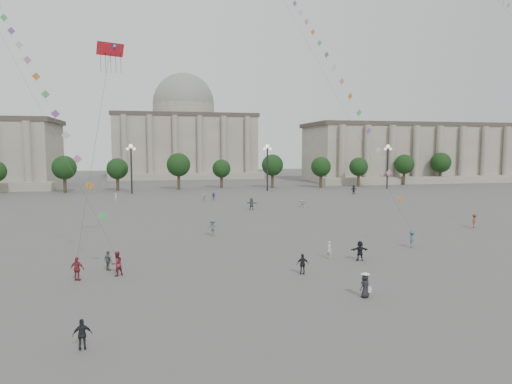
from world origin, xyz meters
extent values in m
plane|color=#53504E|center=(0.00, 0.00, 0.00)|extent=(360.00, 360.00, 0.00)
cube|color=gray|center=(75.00, 95.00, 8.00)|extent=(80.00, 22.00, 16.00)
cube|color=#483F35|center=(75.00, 95.00, 16.60)|extent=(81.60, 22.44, 1.20)
cube|color=gray|center=(75.00, 82.00, 1.00)|extent=(84.00, 4.00, 2.00)
cube|color=gray|center=(0.00, 130.00, 10.00)|extent=(46.00, 30.00, 20.00)
cube|color=#483F35|center=(0.00, 130.00, 20.60)|extent=(46.92, 30.60, 1.20)
cube|color=gray|center=(0.00, 113.00, 1.00)|extent=(48.30, 4.00, 2.00)
cylinder|color=gray|center=(0.00, 130.00, 22.50)|extent=(21.00, 21.00, 5.00)
sphere|color=gray|center=(0.00, 130.00, 25.00)|extent=(21.00, 21.00, 21.00)
cylinder|color=#37281B|center=(-42.00, 78.00, 1.76)|extent=(0.70, 0.70, 3.52)
sphere|color=black|center=(-42.00, 78.00, 5.44)|extent=(5.12, 5.12, 5.12)
cylinder|color=#37281B|center=(-30.00, 78.00, 1.76)|extent=(0.70, 0.70, 3.52)
sphere|color=black|center=(-30.00, 78.00, 5.44)|extent=(5.12, 5.12, 5.12)
cylinder|color=#37281B|center=(-18.00, 78.00, 1.76)|extent=(0.70, 0.70, 3.52)
sphere|color=black|center=(-18.00, 78.00, 5.44)|extent=(5.12, 5.12, 5.12)
cylinder|color=#37281B|center=(-6.00, 78.00, 1.76)|extent=(0.70, 0.70, 3.52)
sphere|color=black|center=(-6.00, 78.00, 5.44)|extent=(5.12, 5.12, 5.12)
cylinder|color=#37281B|center=(6.00, 78.00, 1.76)|extent=(0.70, 0.70, 3.52)
sphere|color=black|center=(6.00, 78.00, 5.44)|extent=(5.12, 5.12, 5.12)
cylinder|color=#37281B|center=(18.00, 78.00, 1.76)|extent=(0.70, 0.70, 3.52)
sphere|color=black|center=(18.00, 78.00, 5.44)|extent=(5.12, 5.12, 5.12)
cylinder|color=#37281B|center=(30.00, 78.00, 1.76)|extent=(0.70, 0.70, 3.52)
sphere|color=black|center=(30.00, 78.00, 5.44)|extent=(5.12, 5.12, 5.12)
cylinder|color=#37281B|center=(42.00, 78.00, 1.76)|extent=(0.70, 0.70, 3.52)
sphere|color=black|center=(42.00, 78.00, 5.44)|extent=(5.12, 5.12, 5.12)
cylinder|color=#37281B|center=(54.00, 78.00, 1.76)|extent=(0.70, 0.70, 3.52)
sphere|color=black|center=(54.00, 78.00, 5.44)|extent=(5.12, 5.12, 5.12)
cylinder|color=#37281B|center=(66.00, 78.00, 1.76)|extent=(0.70, 0.70, 3.52)
sphere|color=black|center=(66.00, 78.00, 5.44)|extent=(5.12, 5.12, 5.12)
cylinder|color=#262628|center=(-15.00, 70.00, 5.00)|extent=(0.36, 0.36, 10.00)
sphere|color=#FFE5B2|center=(-15.00, 70.00, 10.20)|extent=(0.90, 0.90, 0.90)
sphere|color=#FFE5B2|center=(-15.70, 70.00, 9.60)|extent=(0.60, 0.60, 0.60)
sphere|color=#FFE5B2|center=(-14.30, 70.00, 9.60)|extent=(0.60, 0.60, 0.60)
cylinder|color=#262628|center=(15.00, 70.00, 5.00)|extent=(0.36, 0.36, 10.00)
sphere|color=#FFE5B2|center=(15.00, 70.00, 10.20)|extent=(0.90, 0.90, 0.90)
sphere|color=#FFE5B2|center=(14.30, 70.00, 9.60)|extent=(0.60, 0.60, 0.60)
sphere|color=#FFE5B2|center=(15.70, 70.00, 9.60)|extent=(0.60, 0.60, 0.60)
cylinder|color=#262628|center=(45.00, 70.00, 5.00)|extent=(0.36, 0.36, 10.00)
sphere|color=#FFE5B2|center=(45.00, 70.00, 10.20)|extent=(0.90, 0.90, 0.90)
sphere|color=#FFE5B2|center=(44.30, 70.00, 9.60)|extent=(0.60, 0.60, 0.60)
sphere|color=#FFE5B2|center=(45.70, 70.00, 9.60)|extent=(0.60, 0.60, 0.60)
imported|color=#3A4F83|center=(0.63, 53.86, 0.76)|extent=(0.90, 0.38, 1.52)
imported|color=black|center=(7.29, 5.00, 0.86)|extent=(1.63, 0.60, 1.73)
imported|color=silver|center=(-1.35, 52.42, 0.78)|extent=(1.30, 1.41, 1.57)
imported|color=#5E5F63|center=(-3.83, 18.96, 0.95)|extent=(1.37, 1.02, 1.89)
imported|color=silver|center=(13.86, 40.71, 0.85)|extent=(1.64, 1.11, 1.70)
imported|color=brown|center=(28.17, 17.17, 0.88)|extent=(1.25, 1.28, 1.76)
imported|color=#232328|center=(31.29, 59.01, 0.96)|extent=(1.87, 1.02, 1.93)
imported|color=white|center=(-17.05, 54.66, 0.80)|extent=(0.41, 0.60, 1.60)
imported|color=#5A5B5F|center=(4.87, 39.24, 0.95)|extent=(1.84, 1.20, 1.90)
imported|color=silver|center=(4.97, 6.31, 0.77)|extent=(0.59, 0.67, 1.54)
imported|color=maroon|center=(-15.67, 3.82, 0.89)|extent=(1.13, 0.77, 1.78)
imported|color=black|center=(1.07, 1.90, 0.80)|extent=(0.98, 0.52, 1.60)
imported|color=#5A5B5F|center=(-13.73, 6.20, 0.81)|extent=(0.89, 0.99, 1.62)
imported|color=black|center=(-13.50, -8.50, 0.77)|extent=(0.94, 0.51, 1.53)
imported|color=maroon|center=(-12.93, 4.57, 0.94)|extent=(1.16, 1.13, 1.88)
imported|color=#345876|center=(14.60, 8.79, 0.83)|extent=(1.14, 1.23, 1.66)
imported|color=black|center=(3.31, -4.24, 0.79)|extent=(0.91, 0.79, 1.57)
cone|color=white|center=(3.31, -4.24, 1.62)|extent=(0.52, 0.52, 0.14)
cylinder|color=white|center=(3.31, -4.24, 1.56)|extent=(0.60, 0.60, 0.02)
cube|color=white|center=(3.56, -4.39, 0.55)|extent=(0.22, 0.10, 0.35)
cube|color=red|center=(-13.36, 9.28, 17.88)|extent=(2.24, 1.29, 1.02)
cube|color=#198E3D|center=(-13.71, 9.24, 18.13)|extent=(0.40, 0.31, 0.34)
cube|color=#2235B9|center=(-13.01, 9.24, 18.13)|extent=(0.40, 0.31, 0.34)
sphere|color=yellow|center=(-13.71, 9.20, 18.13)|extent=(0.20, 0.20, 0.20)
sphere|color=yellow|center=(-13.01, 9.20, 18.13)|extent=(0.20, 0.20, 0.20)
cylinder|color=#3F3F3F|center=(-14.52, 6.55, 9.74)|extent=(0.02, 0.02, 17.32)
cube|color=#57BD67|center=(-14.06, 6.31, 4.38)|extent=(0.76, 0.25, 0.76)
cube|color=orange|center=(-15.20, 8.05, 6.69)|extent=(0.76, 0.25, 0.76)
cube|color=pink|center=(-16.33, 9.79, 8.83)|extent=(0.76, 0.25, 0.76)
cube|color=silver|center=(-17.46, 11.53, 10.86)|extent=(0.76, 0.25, 0.76)
cube|color=#9155AB|center=(-18.59, 13.27, 12.81)|extent=(0.76, 0.25, 0.76)
cube|color=#57BD67|center=(-19.73, 15.01, 14.71)|extent=(0.76, 0.25, 0.76)
cube|color=orange|center=(-20.86, 16.76, 16.55)|extent=(0.76, 0.25, 0.76)
cube|color=pink|center=(-21.99, 18.50, 18.36)|extent=(0.76, 0.25, 0.76)
cube|color=silver|center=(-23.12, 20.24, 20.14)|extent=(0.76, 0.25, 0.76)
cube|color=#9155AB|center=(-24.25, 21.98, 21.89)|extent=(0.76, 0.25, 0.76)
cube|color=#57BD67|center=(-25.39, 23.72, 23.61)|extent=(0.76, 0.25, 0.76)
cylinder|color=#3F3F3F|center=(11.14, 33.00, 25.74)|extent=(0.02, 0.02, 68.86)
cube|color=orange|center=(14.32, 10.73, 4.64)|extent=(0.76, 0.25, 0.76)
cube|color=pink|center=(14.05, 12.66, 7.16)|extent=(0.76, 0.25, 0.76)
cube|color=silver|center=(13.77, 14.60, 9.50)|extent=(0.76, 0.25, 0.76)
cube|color=#9155AB|center=(13.49, 16.54, 11.71)|extent=(0.76, 0.25, 0.76)
cube|color=#57BD67|center=(13.22, 18.47, 13.84)|extent=(0.76, 0.25, 0.76)
cube|color=orange|center=(12.94, 20.41, 15.91)|extent=(0.76, 0.25, 0.76)
cube|color=pink|center=(12.66, 22.35, 17.93)|extent=(0.76, 0.25, 0.76)
cube|color=silver|center=(12.39, 24.28, 19.90)|extent=(0.76, 0.25, 0.76)
cube|color=#9155AB|center=(12.11, 26.22, 21.84)|extent=(0.76, 0.25, 0.76)
cube|color=#57BD67|center=(11.83, 28.16, 23.75)|extent=(0.76, 0.25, 0.76)
cube|color=orange|center=(11.56, 30.09, 25.63)|extent=(0.76, 0.25, 0.76)
cube|color=pink|center=(11.28, 32.03, 27.48)|extent=(0.76, 0.25, 0.76)
cube|color=silver|center=(11.01, 33.96, 29.31)|extent=(0.76, 0.25, 0.76)
cube|color=#9155AB|center=(10.73, 35.90, 31.12)|extent=(0.76, 0.25, 0.76)
cube|color=pink|center=(42.43, 29.97, 31.17)|extent=(0.76, 0.25, 0.76)
cube|color=silver|center=(42.98, 31.67, 32.36)|extent=(0.76, 0.25, 0.76)
camera|label=1|loc=(-9.87, -31.02, 9.70)|focal=32.00mm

